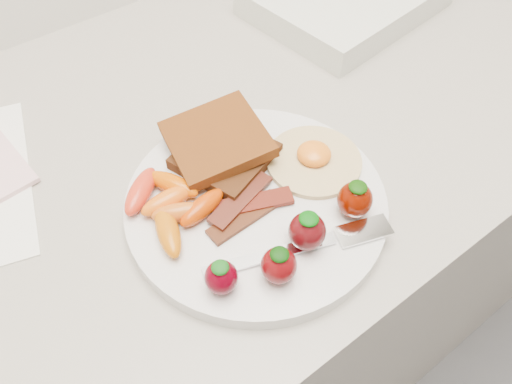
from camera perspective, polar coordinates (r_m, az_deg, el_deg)
counter at (r=0.98m, az=-4.01°, el=-12.21°), size 2.00×0.60×0.90m
plate at (r=0.52m, az=0.00°, el=-1.30°), size 0.27×0.27×0.02m
toast_lower at (r=0.54m, az=-3.53°, el=4.11°), size 0.11×0.11×0.01m
toast_upper at (r=0.54m, az=-4.52°, el=6.05°), size 0.12×0.12×0.02m
fried_egg at (r=0.54m, az=6.63°, el=3.79°), size 0.11×0.11×0.02m
bacon_strips at (r=0.50m, az=-1.14°, el=-1.64°), size 0.10×0.06×0.01m
baby_carrots at (r=0.50m, az=-9.73°, el=-1.37°), size 0.10×0.12×0.02m
strawberries at (r=0.46m, az=5.06°, el=-5.16°), size 0.18×0.05×0.04m
fork at (r=0.48m, az=6.61°, el=-5.90°), size 0.18×0.08×0.00m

